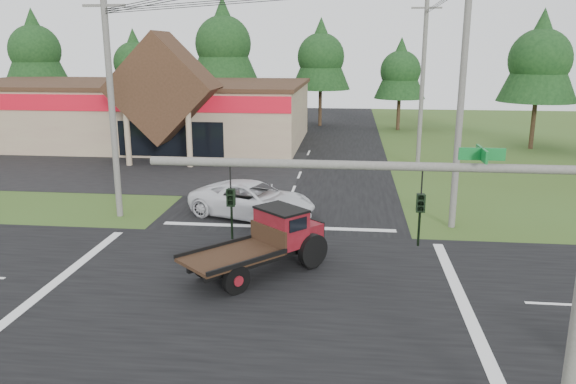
# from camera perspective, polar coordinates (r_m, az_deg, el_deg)

# --- Properties ---
(ground) EXTENTS (120.00, 120.00, 0.00)m
(ground) POSITION_cam_1_polar(r_m,az_deg,el_deg) (19.51, -3.70, -9.96)
(ground) COLOR #3A4F1C
(ground) RESTS_ON ground
(road_ns) EXTENTS (12.00, 120.00, 0.02)m
(road_ns) POSITION_cam_1_polar(r_m,az_deg,el_deg) (19.51, -3.70, -9.93)
(road_ns) COLOR black
(road_ns) RESTS_ON ground
(road_ew) EXTENTS (120.00, 12.00, 0.02)m
(road_ew) POSITION_cam_1_polar(r_m,az_deg,el_deg) (19.51, -3.70, -9.93)
(road_ew) COLOR black
(road_ew) RESTS_ON ground
(parking_apron) EXTENTS (28.00, 14.00, 0.02)m
(parking_apron) POSITION_cam_1_polar(r_m,az_deg,el_deg) (41.13, -18.53, 2.42)
(parking_apron) COLOR black
(parking_apron) RESTS_ON ground
(cvs_building) EXTENTS (30.40, 18.20, 9.19)m
(cvs_building) POSITION_cam_1_polar(r_m,az_deg,el_deg) (50.98, -15.62, 7.98)
(cvs_building) COLOR #9C7F6A
(cvs_building) RESTS_ON ground
(traffic_signal_mast) EXTENTS (8.12, 0.24, 7.00)m
(traffic_signal_mast) POSITION_cam_1_polar(r_m,az_deg,el_deg) (10.95, 19.95, -5.82)
(traffic_signal_mast) COLOR #595651
(traffic_signal_mast) RESTS_ON ground
(utility_pole_nw) EXTENTS (2.00, 0.30, 10.50)m
(utility_pole_nw) POSITION_cam_1_polar(r_m,az_deg,el_deg) (27.96, -17.48, 8.32)
(utility_pole_nw) COLOR #595651
(utility_pole_nw) RESTS_ON ground
(utility_pole_ne) EXTENTS (2.00, 0.30, 11.50)m
(utility_pole_ne) POSITION_cam_1_polar(r_m,az_deg,el_deg) (26.03, 17.18, 9.04)
(utility_pole_ne) COLOR #595651
(utility_pole_ne) RESTS_ON ground
(utility_pole_n) EXTENTS (2.00, 0.30, 11.20)m
(utility_pole_n) POSITION_cam_1_polar(r_m,az_deg,el_deg) (39.85, 13.50, 10.73)
(utility_pole_n) COLOR #595651
(utility_pole_n) RESTS_ON ground
(tree_row_a) EXTENTS (6.72, 6.72, 12.12)m
(tree_row_a) POSITION_cam_1_polar(r_m,az_deg,el_deg) (66.38, -24.35, 13.21)
(tree_row_a) COLOR #332316
(tree_row_a) RESTS_ON ground
(tree_row_b) EXTENTS (5.60, 5.60, 10.10)m
(tree_row_b) POSITION_cam_1_polar(r_m,az_deg,el_deg) (63.86, -15.35, 12.74)
(tree_row_b) COLOR #332316
(tree_row_b) RESTS_ON ground
(tree_row_c) EXTENTS (7.28, 7.28, 13.13)m
(tree_row_c) POSITION_cam_1_polar(r_m,az_deg,el_deg) (59.96, -6.60, 14.99)
(tree_row_c) COLOR #332316
(tree_row_c) RESTS_ON ground
(tree_row_d) EXTENTS (6.16, 6.16, 11.11)m
(tree_row_d) POSITION_cam_1_polar(r_m,az_deg,el_deg) (59.58, 3.36, 13.77)
(tree_row_d) COLOR #332316
(tree_row_d) RESTS_ON ground
(tree_row_e) EXTENTS (5.04, 5.04, 9.09)m
(tree_row_e) POSITION_cam_1_polar(r_m,az_deg,el_deg) (57.72, 11.37, 12.17)
(tree_row_e) COLOR #332316
(tree_row_e) RESTS_ON ground
(tree_side_ne) EXTENTS (6.16, 6.16, 11.11)m
(tree_side_ne) POSITION_cam_1_polar(r_m,az_deg,el_deg) (49.75, 24.26, 12.44)
(tree_side_ne) COLOR #332316
(tree_side_ne) RESTS_ON ground
(antique_flatbed_truck) EXTENTS (5.38, 5.56, 2.34)m
(antique_flatbed_truck) POSITION_cam_1_polar(r_m,az_deg,el_deg) (20.44, -3.09, -5.26)
(antique_flatbed_truck) COLOR #580C12
(antique_flatbed_truck) RESTS_ON ground
(white_pickup) EXTENTS (6.78, 4.76, 1.72)m
(white_pickup) POSITION_cam_1_polar(r_m,az_deg,el_deg) (27.41, -3.61, -0.80)
(white_pickup) COLOR silver
(white_pickup) RESTS_ON ground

